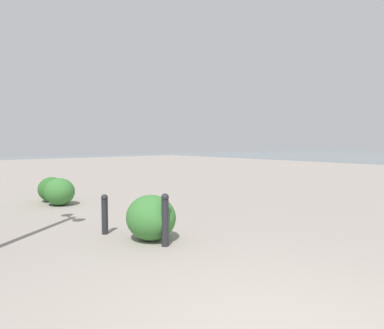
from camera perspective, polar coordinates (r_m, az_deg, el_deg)
bollard_near at (r=5.98m, az=-4.36°, el=-8.74°), size 0.13×0.13×0.89m
bollard_mid at (r=6.95m, az=-13.91°, el=-7.65°), size 0.13×0.13×0.76m
shrub_low at (r=6.39m, az=-6.65°, el=-8.51°), size 0.95×0.85×0.81m
shrub_round at (r=11.16m, az=-21.70°, el=-3.74°), size 0.85×0.76×0.72m
shrub_wide at (r=10.42m, az=-20.60°, el=-4.13°), size 0.89×0.80×0.75m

